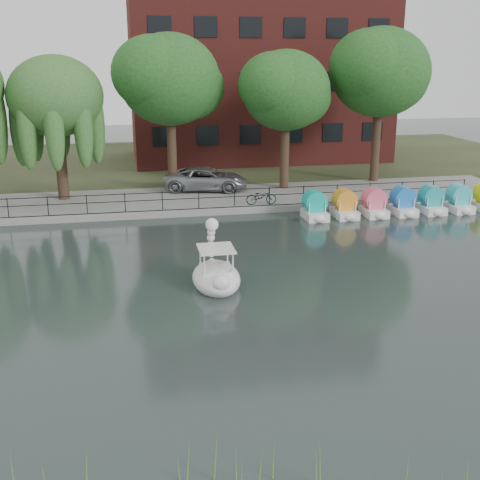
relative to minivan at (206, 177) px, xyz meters
name	(u,v)px	position (x,y,z in m)	size (l,w,h in m)	color
ground_plane	(248,310)	(-1.05, -17.67, -1.23)	(120.00, 120.00, 0.00)	#3A4947
promenade	(193,200)	(-1.05, -1.67, -1.03)	(40.00, 6.00, 0.40)	gray
kerb	(200,212)	(-1.05, -4.62, -1.03)	(40.00, 0.25, 0.40)	gray
land_strip	(173,162)	(-1.05, 12.33, -1.05)	(60.00, 22.00, 0.36)	#47512D
railing	(199,195)	(-1.05, -4.42, -0.08)	(32.00, 0.05, 1.00)	black
apartment_building	(257,44)	(5.95, 12.29, 8.13)	(20.00, 10.07, 18.00)	#4C1E16
willow_mid	(55,97)	(-8.55, -0.67, 5.02)	(5.32, 5.32, 8.15)	#473323
broadleaf_center	(170,80)	(-2.05, 0.33, 5.84)	(6.00, 6.00, 9.25)	#473323
broadleaf_right	(286,91)	(4.95, -0.17, 5.16)	(5.40, 5.40, 8.32)	#473323
broadleaf_far	(380,73)	(11.45, 0.83, 6.17)	(6.30, 6.30, 9.71)	#473323
minivan	(206,177)	(0.00, 0.00, 0.00)	(5.94, 2.73, 1.65)	gray
bicycle	(261,196)	(2.51, -4.32, -0.33)	(1.72, 0.60, 1.00)	gray
swan_boat	(216,272)	(-1.78, -15.20, -0.69)	(1.82, 3.02, 2.44)	white
pedal_boat_row	(403,203)	(10.08, -6.44, -0.62)	(11.35, 1.70, 1.40)	white
reed_bank	(440,461)	(0.95, -27.17, -0.63)	(24.00, 2.40, 1.20)	#669938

